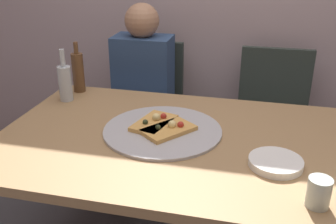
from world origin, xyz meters
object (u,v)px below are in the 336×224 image
at_px(pizza_slice_extra, 154,122).
at_px(plate_stack, 276,162).
at_px(pizza_slice_last, 169,129).
at_px(guest_in_sweater, 139,92).
at_px(wine_bottle, 65,82).
at_px(pizza_tray, 163,130).
at_px(chair_left, 147,102).
at_px(dining_table, 189,154).
at_px(beer_bottle, 78,72).
at_px(chair_right, 272,114).
at_px(wine_glass, 319,192).

distance_m(pizza_slice_extra, plate_stack, 0.56).
xyz_separation_m(pizza_slice_last, guest_in_sweater, (-0.36, 0.72, -0.13)).
relative_size(pizza_slice_last, wine_bottle, 0.94).
height_order(pizza_tray, pizza_slice_last, pizza_slice_last).
xyz_separation_m(pizza_tray, guest_in_sweater, (-0.33, 0.70, -0.11)).
bearing_deg(plate_stack, wine_bottle, 158.39).
bearing_deg(pizza_slice_extra, chair_left, 109.00).
distance_m(dining_table, beer_bottle, 0.82).
distance_m(pizza_slice_extra, wine_bottle, 0.57).
distance_m(pizza_slice_last, beer_bottle, 0.72).
distance_m(pizza_slice_extra, chair_left, 0.90).
relative_size(pizza_slice_extra, chair_right, 0.27).
bearing_deg(pizza_slice_last, guest_in_sweater, 116.63).
bearing_deg(chair_left, dining_table, 116.99).
bearing_deg(plate_stack, wine_glass, -60.04).
relative_size(chair_left, chair_right, 1.00).
xyz_separation_m(dining_table, chair_left, (-0.45, 0.89, -0.16)).
height_order(wine_bottle, guest_in_sweater, guest_in_sweater).
bearing_deg(beer_bottle, plate_stack, -27.98).
distance_m(chair_left, chair_right, 0.82).
height_order(plate_stack, guest_in_sweater, guest_in_sweater).
xyz_separation_m(pizza_tray, wine_glass, (0.59, -0.38, 0.04)).
xyz_separation_m(pizza_slice_extra, wine_glass, (0.64, -0.42, 0.02)).
xyz_separation_m(beer_bottle, plate_stack, (1.03, -0.55, -0.10)).
relative_size(plate_stack, chair_left, 0.22).
bearing_deg(guest_in_sweater, plate_stack, 132.36).
bearing_deg(beer_bottle, guest_in_sweater, 53.96).
relative_size(pizza_slice_extra, wine_glass, 2.55).
distance_m(dining_table, pizza_tray, 0.15).
relative_size(pizza_tray, plate_stack, 2.59).
distance_m(pizza_tray, pizza_slice_extra, 0.06).
bearing_deg(chair_right, wine_bottle, 30.03).
distance_m(pizza_slice_last, plate_stack, 0.47).
relative_size(beer_bottle, plate_stack, 1.38).
distance_m(pizza_slice_last, wine_bottle, 0.66).
height_order(pizza_tray, plate_stack, plate_stack).
distance_m(pizza_slice_last, pizza_slice_extra, 0.09).
distance_m(plate_stack, chair_left, 1.32).
distance_m(chair_left, guest_in_sweater, 0.20).
relative_size(dining_table, pizza_slice_extra, 6.60).
distance_m(pizza_tray, guest_in_sweater, 0.78).
height_order(plate_stack, chair_right, chair_right).
relative_size(pizza_slice_last, plate_stack, 1.28).
relative_size(wine_glass, plate_stack, 0.49).
distance_m(wine_bottle, beer_bottle, 0.14).
height_order(pizza_tray, chair_right, chair_right).
xyz_separation_m(beer_bottle, guest_in_sweater, (0.24, 0.33, -0.21)).
bearing_deg(wine_bottle, chair_left, 68.23).
distance_m(wine_bottle, chair_right, 1.27).
relative_size(beer_bottle, chair_left, 0.30).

